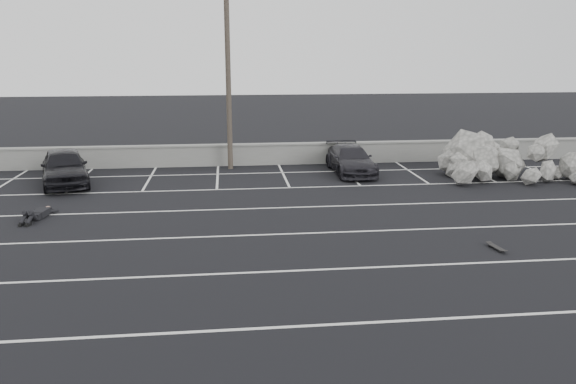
{
  "coord_description": "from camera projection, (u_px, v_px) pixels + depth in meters",
  "views": [
    {
      "loc": [
        -1.56,
        -13.43,
        5.51
      ],
      "look_at": [
        0.41,
        4.35,
        1.0
      ],
      "focal_mm": 35.0,
      "sensor_mm": 36.0,
      "label": 1
    }
  ],
  "objects": [
    {
      "name": "ground",
      "position": [
        291.0,
        271.0,
        14.45
      ],
      "size": [
        120.0,
        120.0,
        0.0
      ],
      "primitive_type": "plane",
      "color": "black",
      "rests_on": "ground"
    },
    {
      "name": "seawall",
      "position": [
        258.0,
        154.0,
        27.81
      ],
      "size": [
        50.0,
        0.45,
        1.06
      ],
      "color": "gray",
      "rests_on": "ground"
    },
    {
      "name": "stall_lines",
      "position": [
        273.0,
        221.0,
        18.69
      ],
      "size": [
        36.0,
        20.05,
        0.01
      ],
      "color": "silver",
      "rests_on": "ground"
    },
    {
      "name": "car_left",
      "position": [
        64.0,
        167.0,
        23.67
      ],
      "size": [
        3.0,
        4.79,
        1.52
      ],
      "primitive_type": "imported",
      "rotation": [
        0.0,
        0.0,
        0.29
      ],
      "color": "black",
      "rests_on": "ground"
    },
    {
      "name": "car_right",
      "position": [
        351.0,
        160.0,
        25.94
      ],
      "size": [
        1.86,
        4.34,
        1.25
      ],
      "primitive_type": "imported",
      "rotation": [
        0.0,
        0.0,
        0.03
      ],
      "color": "black",
      "rests_on": "ground"
    },
    {
      "name": "utility_pole",
      "position": [
        228.0,
        71.0,
        25.9
      ],
      "size": [
        1.22,
        0.24,
        9.13
      ],
      "color": "#4C4238",
      "rests_on": "ground"
    },
    {
      "name": "trash_bin",
      "position": [
        475.0,
        155.0,
        28.09
      ],
      "size": [
        0.62,
        0.62,
        0.87
      ],
      "rotation": [
        0.0,
        0.0,
        0.08
      ],
      "color": "#27282A",
      "rests_on": "ground"
    },
    {
      "name": "riprap_pile",
      "position": [
        490.0,
        163.0,
        24.98
      ],
      "size": [
        6.48,
        4.24,
        1.72
      ],
      "color": "#AAA69F",
      "rests_on": "ground"
    },
    {
      "name": "person",
      "position": [
        41.0,
        210.0,
        19.16
      ],
      "size": [
        1.71,
        2.63,
        0.46
      ],
      "primitive_type": null,
      "rotation": [
        0.0,
        0.0,
        -0.18
      ],
      "color": "black",
      "rests_on": "ground"
    },
    {
      "name": "skateboard",
      "position": [
        496.0,
        247.0,
        16.0
      ],
      "size": [
        0.27,
        0.69,
        0.08
      ],
      "rotation": [
        0.0,
        0.0,
        0.15
      ],
      "color": "black",
      "rests_on": "ground"
    }
  ]
}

